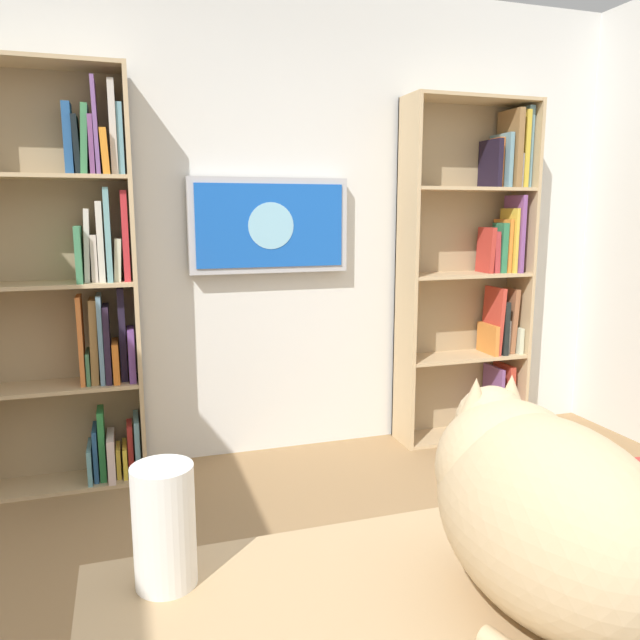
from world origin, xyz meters
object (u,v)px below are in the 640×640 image
object	(u,v)px
cat	(536,502)
wall_mounted_tv	(270,226)
bookshelf_right	(75,287)
bookshelf_left	(479,269)
paper_towel_roll	(164,526)

from	to	relation	value
cat	wall_mounted_tv	bearing A→B (deg)	-93.45
bookshelf_right	wall_mounted_tv	world-z (taller)	bookshelf_right
bookshelf_right	wall_mounted_tv	distance (m)	1.09
bookshelf_left	bookshelf_right	xyz separation A→B (m)	(2.36, 0.00, -0.02)
bookshelf_left	bookshelf_right	bearing A→B (deg)	0.02
cat	paper_towel_roll	bearing A→B (deg)	-21.82
bookshelf_right	paper_towel_roll	distance (m)	2.33
bookshelf_left	cat	bearing A→B (deg)	59.86
bookshelf_left	paper_towel_roll	size ratio (longest dim) A/B	9.38
wall_mounted_tv	paper_towel_roll	bearing A→B (deg)	72.54
bookshelf_left	cat	size ratio (longest dim) A/B	3.37
paper_towel_roll	cat	bearing A→B (deg)	158.18
cat	paper_towel_roll	size ratio (longest dim) A/B	2.78
bookshelf_left	bookshelf_right	world-z (taller)	bookshelf_right
bookshelf_right	paper_towel_roll	world-z (taller)	bookshelf_right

